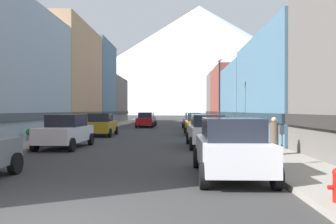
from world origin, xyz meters
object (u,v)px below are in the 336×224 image
Objects in this scene: car_driving_1 at (148,119)px; car_right_3 at (192,121)px; car_left_2 at (101,124)px; potted_plant_1 at (246,130)px; car_right_0 at (230,147)px; car_right_2 at (197,124)px; car_right_1 at (207,131)px; parking_meter_near at (282,140)px; pedestrian_0 at (274,137)px; streetlamp_right at (219,84)px; car_left_1 at (66,131)px; car_driving_0 at (146,120)px; pedestrian_1 at (219,122)px; potted_plant_0 at (30,134)px.

car_right_3 is at bearing -47.18° from car_driving_1.
car_left_2 is 5.12× the size of potted_plant_1.
car_right_0 is 18.00m from car_right_2.
car_right_0 is at bearing -65.35° from car_left_2.
car_right_3 is (0.00, 18.79, 0.00)m from car_right_1.
parking_meter_near is (1.95, -16.61, 0.11)m from car_right_2.
streetlamp_right is (-0.90, 11.43, 3.11)m from pedestrian_0.
car_right_1 is (7.60, 0.65, 0.00)m from car_left_1.
car_driving_0 is (-5.40, 21.72, 0.00)m from car_right_1.
car_right_2 is 0.76× the size of streetlamp_right.
car_driving_1 is at bearing 111.54° from streetlamp_right.
car_right_2 is at bearing -115.91° from pedestrian_1.
potted_plant_1 is (3.20, -13.40, -0.26)m from car_right_3.
car_left_2 is 1.00× the size of car_right_3.
potted_plant_1 is (8.60, -19.23, -0.26)m from car_driving_1.
car_right_3 reaches higher than parking_meter_near.
car_right_3 is 1.01× the size of car_driving_0.
pedestrian_1 is (2.45, -4.31, -0.05)m from car_right_3.
car_right_2 is at bearing 128.30° from potted_plant_1.
car_left_1 is 1.01× the size of car_driving_1.
car_left_2 is 1.01× the size of car_driving_1.
pedestrian_0 is at bearing -79.98° from car_right_2.
pedestrian_1 is at bearing 64.09° from car_right_2.
streetlamp_right is at bearing -68.46° from car_driving_1.
car_right_3 is 26.04m from parking_meter_near.
streetlamp_right is at bearing 21.28° from potted_plant_0.
car_right_0 is 0.99× the size of car_right_3.
pedestrian_1 is (2.45, 5.04, -0.05)m from car_right_2.
pedestrian_0 is at bearing -74.87° from car_driving_1.
car_right_0 and car_driving_0 have the same top height.
car_left_1 reaches higher than pedestrian_1.
streetlamp_right reaches higher than potted_plant_1.
car_driving_1 is 0.75× the size of streetlamp_right.
car_left_1 reaches higher than potted_plant_1.
car_right_2 is 5.17m from potted_plant_1.
car_left_1 is at bearing -126.98° from car_right_2.
car_left_1 is 2.91× the size of pedestrian_1.
car_right_0 is 23.17m from pedestrian_1.
car_right_0 is 2.88× the size of pedestrian_1.
potted_plant_0 is (-10.80, 10.76, -0.38)m from car_right_0.
streetlamp_right is (1.55, -11.78, 3.09)m from car_right_3.
car_right_1 is 7.82m from streetlamp_right.
streetlamp_right is (1.55, 15.57, 3.09)m from car_right_0.
potted_plant_0 is at bearing -105.46° from car_driving_0.
pedestrian_0 reaches higher than parking_meter_near.
car_left_2 is 6.15× the size of potted_plant_0.
car_right_0 reaches higher than pedestrian_0.
car_right_2 is at bearing 10.75° from car_left_2.
car_right_3 and car_driving_0 have the same top height.
car_right_0 is 30.76m from car_driving_0.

